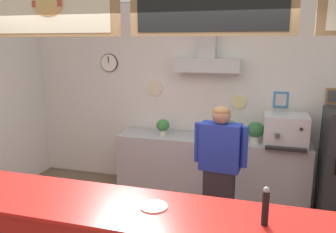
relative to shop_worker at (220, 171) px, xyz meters
name	(u,v)px	position (x,y,z in m)	size (l,w,h in m)	color
back_wall_assembly	(195,92)	(-0.57, 1.38, 0.68)	(5.63, 2.92, 2.90)	#9E9E99
back_prep_counter	(210,168)	(-0.29, 1.16, -0.42)	(2.80, 0.55, 0.91)	#A3A5AD
shop_worker	(220,171)	(0.00, 0.00, 0.00)	(0.60, 0.26, 1.61)	#232328
espresso_machine	(286,130)	(0.75, 1.13, 0.25)	(0.58, 0.56, 0.42)	silver
potted_basil	(255,131)	(0.35, 1.12, 0.21)	(0.24, 0.24, 0.29)	beige
potted_rosemary	(203,128)	(-0.40, 1.17, 0.18)	(0.17, 0.17, 0.24)	beige
potted_oregano	(228,128)	(-0.04, 1.18, 0.21)	(0.25, 0.25, 0.29)	#9E563D
potted_sage	(163,126)	(-1.02, 1.14, 0.18)	(0.20, 0.20, 0.24)	beige
condiment_plate	(154,206)	(-0.32, -1.39, 0.19)	(0.21, 0.21, 0.01)	white
pepper_grinder	(265,206)	(0.49, -1.42, 0.33)	(0.05, 0.05, 0.28)	black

